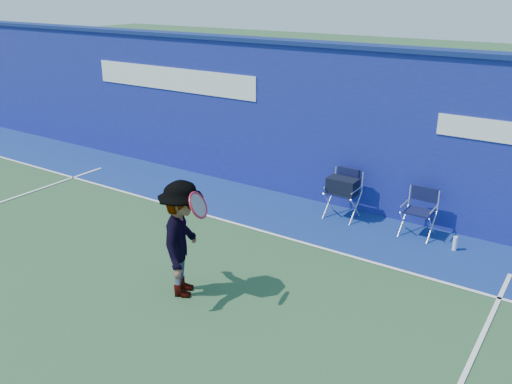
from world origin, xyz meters
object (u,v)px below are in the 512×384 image
Objects in this scene: tennis_player at (183,239)px; water_bottle at (455,244)px; directors_chair_left at (343,198)px; directors_chair_right at (418,222)px.

water_bottle is at bearing 50.70° from tennis_player.
tennis_player is at bearing -100.86° from directors_chair_left.
tennis_player is (-2.81, -3.43, 0.71)m from water_bottle.
tennis_player reaches higher than directors_chair_left.
directors_chair_right reaches higher than water_bottle.
tennis_player is at bearing -120.16° from directors_chair_right.
directors_chair_left is at bearing 79.14° from tennis_player.
directors_chair_right is (1.42, 0.01, -0.13)m from directors_chair_left.
directors_chair_right is 3.37× the size of water_bottle.
directors_chair_left reaches higher than water_bottle.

